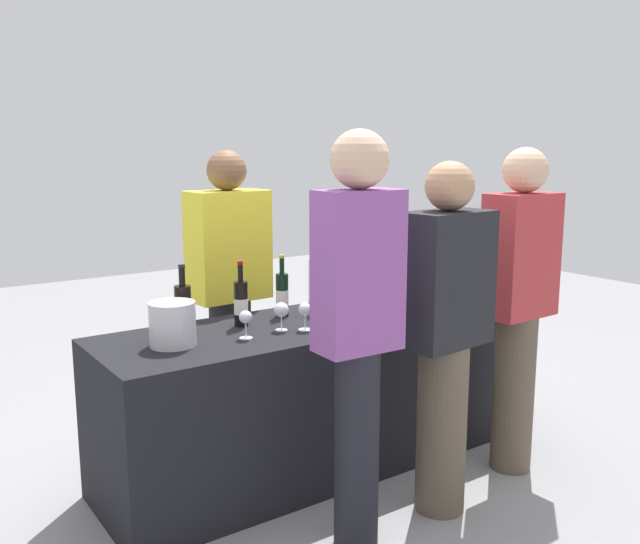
# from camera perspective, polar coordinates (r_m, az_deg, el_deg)

# --- Properties ---
(ground_plane) EXTENTS (12.00, 12.00, 0.00)m
(ground_plane) POSITION_cam_1_polar(r_m,az_deg,el_deg) (3.86, 0.00, -15.48)
(ground_plane) COLOR gray
(tasting_table) EXTENTS (2.34, 0.71, 0.80)m
(tasting_table) POSITION_cam_1_polar(r_m,az_deg,el_deg) (3.71, 0.00, -9.92)
(tasting_table) COLOR black
(tasting_table) RESTS_ON ground_plane
(wine_bottle_0) EXTENTS (0.08, 0.08, 0.34)m
(wine_bottle_0) POSITION_cam_1_polar(r_m,az_deg,el_deg) (3.34, -11.28, -3.03)
(wine_bottle_0) COLOR black
(wine_bottle_0) RESTS_ON tasting_table
(wine_bottle_1) EXTENTS (0.07, 0.07, 0.33)m
(wine_bottle_1) POSITION_cam_1_polar(r_m,az_deg,el_deg) (3.45, -6.57, -2.57)
(wine_bottle_1) COLOR black
(wine_bottle_1) RESTS_ON tasting_table
(wine_bottle_2) EXTENTS (0.07, 0.07, 0.33)m
(wine_bottle_2) POSITION_cam_1_polar(r_m,az_deg,el_deg) (3.63, -3.16, -1.85)
(wine_bottle_2) COLOR black
(wine_bottle_2) RESTS_ON tasting_table
(wine_bottle_3) EXTENTS (0.07, 0.07, 0.33)m
(wine_bottle_3) POSITION_cam_1_polar(r_m,az_deg,el_deg) (3.70, -0.15, -1.55)
(wine_bottle_3) COLOR black
(wine_bottle_3) RESTS_ON tasting_table
(wine_bottle_4) EXTENTS (0.08, 0.08, 0.30)m
(wine_bottle_4) POSITION_cam_1_polar(r_m,az_deg,el_deg) (4.26, 8.86, -0.29)
(wine_bottle_4) COLOR black
(wine_bottle_4) RESTS_ON tasting_table
(wine_glass_0) EXTENTS (0.06, 0.06, 0.13)m
(wine_glass_0) POSITION_cam_1_polar(r_m,az_deg,el_deg) (3.23, -6.19, -3.86)
(wine_glass_0) COLOR silver
(wine_glass_0) RESTS_ON tasting_table
(wine_glass_1) EXTENTS (0.07, 0.07, 0.14)m
(wine_glass_1) POSITION_cam_1_polar(r_m,az_deg,el_deg) (3.35, -3.23, -3.21)
(wine_glass_1) COLOR silver
(wine_glass_1) RESTS_ON tasting_table
(wine_glass_2) EXTENTS (0.07, 0.07, 0.14)m
(wine_glass_2) POSITION_cam_1_polar(r_m,az_deg,el_deg) (3.35, -1.24, -3.22)
(wine_glass_2) COLOR silver
(wine_glass_2) RESTS_ON tasting_table
(wine_glass_3) EXTENTS (0.07, 0.07, 0.15)m
(wine_glass_3) POSITION_cam_1_polar(r_m,az_deg,el_deg) (3.52, 0.60, -2.43)
(wine_glass_3) COLOR silver
(wine_glass_3) RESTS_ON tasting_table
(wine_glass_4) EXTENTS (0.06, 0.06, 0.13)m
(wine_glass_4) POSITION_cam_1_polar(r_m,az_deg,el_deg) (3.83, 9.13, -1.77)
(wine_glass_4) COLOR silver
(wine_glass_4) RESTS_ON tasting_table
(wine_glass_5) EXTENTS (0.08, 0.08, 0.15)m
(wine_glass_5) POSITION_cam_1_polar(r_m,az_deg,el_deg) (3.96, 9.31, -1.11)
(wine_glass_5) COLOR silver
(wine_glass_5) RESTS_ON tasting_table
(ice_bucket) EXTENTS (0.21, 0.21, 0.20)m
(ice_bucket) POSITION_cam_1_polar(r_m,az_deg,el_deg) (3.17, -12.14, -4.24)
(ice_bucket) COLOR silver
(ice_bucket) RESTS_ON tasting_table
(server_pouring) EXTENTS (0.45, 0.27, 1.66)m
(server_pouring) POSITION_cam_1_polar(r_m,az_deg,el_deg) (3.96, -7.52, -1.24)
(server_pouring) COLOR black
(server_pouring) RESTS_ON ground_plane
(guest_0) EXTENTS (0.35, 0.23, 1.75)m
(guest_0) POSITION_cam_1_polar(r_m,az_deg,el_deg) (2.80, 3.16, -4.11)
(guest_0) COLOR black
(guest_0) RESTS_ON ground_plane
(guest_1) EXTENTS (0.44, 0.27, 1.62)m
(guest_1) POSITION_cam_1_polar(r_m,az_deg,el_deg) (3.16, 10.31, -4.70)
(guest_1) COLOR brown
(guest_1) RESTS_ON ground_plane
(guest_2) EXTENTS (0.39, 0.23, 1.68)m
(guest_2) POSITION_cam_1_polar(r_m,az_deg,el_deg) (3.65, 16.13, -2.13)
(guest_2) COLOR brown
(guest_2) RESTS_ON ground_plane
(menu_board) EXTENTS (0.59, 0.06, 0.94)m
(menu_board) POSITION_cam_1_polar(r_m,az_deg,el_deg) (4.87, 2.10, -4.07)
(menu_board) COLOR white
(menu_board) RESTS_ON ground_plane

